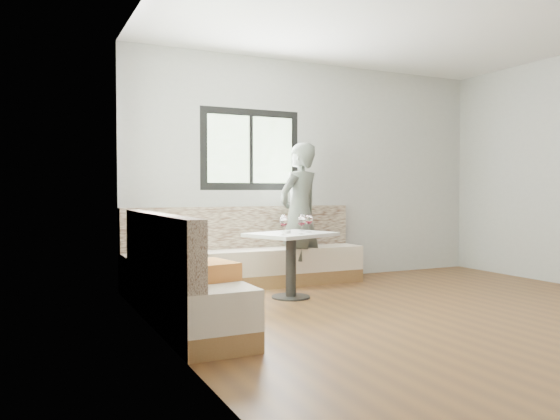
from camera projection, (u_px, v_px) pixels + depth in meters
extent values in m
cube|color=brown|center=(449.00, 317.00, 4.92)|extent=(5.00, 5.00, 0.01)
cube|color=white|center=(452.00, 3.00, 4.82)|extent=(5.00, 5.00, 0.01)
cube|color=#B7B7B2|center=(314.00, 171.00, 7.13)|extent=(5.00, 0.01, 2.80)
cube|color=#B7B7B2|center=(175.00, 154.00, 3.80)|extent=(0.01, 5.00, 2.80)
cube|color=black|center=(251.00, 150.00, 6.72)|extent=(1.30, 0.02, 1.00)
cube|color=black|center=(149.00, 131.00, 4.60)|extent=(0.02, 1.30, 1.00)
cube|color=olive|center=(248.00, 280.00, 6.47)|extent=(2.90, 0.55, 0.16)
cube|color=beige|center=(248.00, 261.00, 6.46)|extent=(2.90, 0.55, 0.29)
cube|color=beige|center=(241.00, 227.00, 6.64)|extent=(2.90, 0.14, 0.50)
cube|color=olive|center=(183.00, 314.00, 4.70)|extent=(0.55, 2.25, 0.16)
cube|color=beige|center=(183.00, 288.00, 4.70)|extent=(0.55, 2.25, 0.29)
cube|color=beige|center=(159.00, 243.00, 4.59)|extent=(0.14, 2.25, 0.50)
cube|color=#D28340|center=(202.00, 271.00, 4.24)|extent=(0.53, 0.53, 0.14)
cylinder|color=black|center=(291.00, 297.00, 5.82)|extent=(0.41, 0.41, 0.02)
cylinder|color=black|center=(291.00, 267.00, 5.81)|extent=(0.11, 0.11, 0.66)
cube|color=silver|center=(291.00, 235.00, 5.79)|extent=(1.02, 0.91, 0.04)
imported|color=#51574E|center=(299.00, 214.00, 6.61)|extent=(0.74, 0.62, 1.72)
cylinder|color=white|center=(287.00, 232.00, 5.71)|extent=(0.09, 0.09, 0.03)
sphere|color=black|center=(287.00, 231.00, 5.73)|extent=(0.02, 0.02, 0.02)
sphere|color=black|center=(285.00, 231.00, 5.71)|extent=(0.02, 0.02, 0.02)
sphere|color=black|center=(287.00, 231.00, 5.70)|extent=(0.02, 0.02, 0.02)
cylinder|color=white|center=(284.00, 235.00, 5.46)|extent=(0.06, 0.06, 0.01)
cylinder|color=white|center=(284.00, 231.00, 5.46)|extent=(0.01, 0.01, 0.08)
ellipsoid|color=white|center=(284.00, 222.00, 5.46)|extent=(0.08, 0.08, 0.10)
cylinder|color=#4C050C|center=(284.00, 224.00, 5.46)|extent=(0.06, 0.06, 0.02)
cylinder|color=white|center=(302.00, 234.00, 5.59)|extent=(0.06, 0.06, 0.01)
cylinder|color=white|center=(302.00, 230.00, 5.59)|extent=(0.01, 0.01, 0.08)
ellipsoid|color=white|center=(302.00, 221.00, 5.58)|extent=(0.08, 0.08, 0.10)
cylinder|color=#4C050C|center=(302.00, 223.00, 5.59)|extent=(0.06, 0.06, 0.02)
cylinder|color=white|center=(309.00, 232.00, 5.85)|extent=(0.06, 0.06, 0.01)
cylinder|color=white|center=(309.00, 228.00, 5.85)|extent=(0.01, 0.01, 0.08)
ellipsoid|color=white|center=(309.00, 220.00, 5.85)|extent=(0.08, 0.08, 0.10)
cylinder|color=#4C050C|center=(309.00, 222.00, 5.85)|extent=(0.06, 0.06, 0.02)
cylinder|color=white|center=(284.00, 232.00, 5.87)|extent=(0.06, 0.06, 0.01)
cylinder|color=white|center=(284.00, 228.00, 5.87)|extent=(0.01, 0.01, 0.08)
ellipsoid|color=white|center=(284.00, 219.00, 5.87)|extent=(0.08, 0.08, 0.10)
cylinder|color=#4C050C|center=(284.00, 222.00, 5.87)|extent=(0.06, 0.06, 0.02)
cylinder|color=white|center=(302.00, 231.00, 6.03)|extent=(0.06, 0.06, 0.01)
cylinder|color=white|center=(302.00, 227.00, 6.03)|extent=(0.01, 0.01, 0.08)
ellipsoid|color=white|center=(302.00, 219.00, 6.03)|extent=(0.08, 0.08, 0.10)
cylinder|color=#4C050C|center=(302.00, 221.00, 6.03)|extent=(0.06, 0.06, 0.02)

